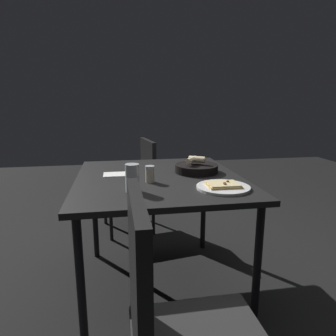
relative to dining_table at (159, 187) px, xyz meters
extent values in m
plane|color=black|center=(0.00, 0.00, -0.68)|extent=(8.00, 8.00, 0.00)
cube|color=black|center=(0.00, 0.00, 0.05)|extent=(0.97, 1.07, 0.03)
cylinder|color=black|center=(-0.43, -0.48, -0.33)|extent=(0.04, 0.04, 0.72)
cylinder|color=black|center=(0.43, -0.48, -0.33)|extent=(0.04, 0.04, 0.72)
cylinder|color=black|center=(-0.43, 0.48, -0.33)|extent=(0.04, 0.04, 0.72)
cylinder|color=black|center=(0.43, 0.48, -0.33)|extent=(0.04, 0.04, 0.72)
cylinder|color=silver|center=(0.29, -0.31, 0.07)|extent=(0.28, 0.28, 0.01)
cube|color=tan|center=(0.29, -0.31, 0.08)|extent=(0.17, 0.14, 0.01)
cube|color=beige|center=(0.29, -0.31, 0.09)|extent=(0.16, 0.13, 0.01)
sphere|color=brown|center=(0.32, -0.29, 0.09)|extent=(0.02, 0.02, 0.02)
sphere|color=brown|center=(0.29, -0.34, 0.09)|extent=(0.02, 0.02, 0.02)
sphere|color=brown|center=(0.30, -0.32, 0.09)|extent=(0.02, 0.02, 0.02)
cylinder|color=black|center=(0.25, 0.07, 0.09)|extent=(0.27, 0.27, 0.05)
cylinder|color=beige|center=(0.25, 0.07, 0.15)|extent=(0.11, 0.09, 0.04)
cylinder|color=beige|center=(0.21, 0.06, 0.15)|extent=(0.10, 0.11, 0.03)
cylinder|color=#B52314|center=(0.31, 0.05, 0.08)|extent=(0.06, 0.06, 0.03)
cylinder|color=silver|center=(-0.17, -0.28, 0.13)|extent=(0.07, 0.07, 0.14)
cylinder|color=#BB8518|center=(-0.17, -0.28, 0.11)|extent=(0.06, 0.06, 0.10)
cylinder|color=#BFB299|center=(-0.07, -0.12, 0.10)|extent=(0.05, 0.05, 0.08)
cylinder|color=maroon|center=(-0.07, -0.12, 0.08)|extent=(0.04, 0.04, 0.04)
cylinder|color=#B7B7BC|center=(-0.07, -0.12, 0.15)|extent=(0.05, 0.05, 0.01)
cube|color=white|center=(-0.25, 0.09, 0.06)|extent=(0.16, 0.12, 0.00)
cube|color=#282828|center=(-0.16, 0.96, -0.27)|extent=(0.51, 0.51, 0.04)
cube|color=black|center=(0.04, 0.99, -0.05)|extent=(0.10, 0.42, 0.41)
cylinder|color=black|center=(-0.38, 1.11, -0.49)|extent=(0.03, 0.03, 0.39)
cylinder|color=black|center=(-0.32, 0.74, -0.49)|extent=(0.03, 0.03, 0.39)
cylinder|color=black|center=(0.00, 1.18, -0.49)|extent=(0.03, 0.03, 0.39)
cylinder|color=black|center=(0.06, 0.80, -0.49)|extent=(0.03, 0.03, 0.39)
cube|color=black|center=(-0.20, -0.97, 0.01)|extent=(0.04, 0.42, 0.49)
camera|label=1|loc=(-0.24, -1.74, 0.51)|focal=32.27mm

